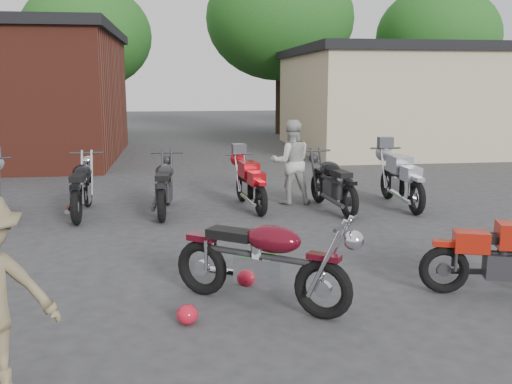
{
  "coord_description": "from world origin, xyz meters",
  "views": [
    {
      "loc": [
        -0.99,
        -5.8,
        2.52
      ],
      "look_at": [
        0.15,
        2.49,
        0.9
      ],
      "focal_mm": 40.0,
      "sensor_mm": 36.0,
      "label": 1
    }
  ],
  "objects": [
    {
      "name": "ground",
      "position": [
        0.0,
        0.0,
        0.0
      ],
      "size": [
        90.0,
        90.0,
        0.0
      ],
      "primitive_type": "plane",
      "color": "#323234"
    },
    {
      "name": "stucco_building",
      "position": [
        8.5,
        15.0,
        1.75
      ],
      "size": [
        10.0,
        8.0,
        3.5
      ],
      "primitive_type": "cube",
      "color": "tan",
      "rests_on": "ground"
    },
    {
      "name": "tree_1",
      "position": [
        -5.0,
        22.0,
        3.7
      ],
      "size": [
        5.92,
        5.92,
        7.4
      ],
      "primitive_type": null,
      "color": "#124515",
      "rests_on": "ground"
    },
    {
      "name": "tree_2",
      "position": [
        4.0,
        22.0,
        4.4
      ],
      "size": [
        7.04,
        7.04,
        8.8
      ],
      "primitive_type": null,
      "color": "#124515",
      "rests_on": "ground"
    },
    {
      "name": "tree_3",
      "position": [
        12.0,
        22.0,
        3.8
      ],
      "size": [
        6.08,
        6.08,
        7.6
      ],
      "primitive_type": null,
      "color": "#124515",
      "rests_on": "ground"
    },
    {
      "name": "vintage_motorcycle",
      "position": [
        -0.08,
        0.26,
        0.62
      ],
      "size": [
        2.14,
        1.81,
        1.24
      ],
      "primitive_type": null,
      "rotation": [
        0.0,
        0.0,
        -0.62
      ],
      "color": "#550A17",
      "rests_on": "ground"
    },
    {
      "name": "sportbike",
      "position": [
        2.84,
        0.17,
        0.55
      ],
      "size": [
        1.98,
        1.15,
        1.09
      ],
      "primitive_type": null,
      "rotation": [
        0.0,
        0.0,
        -0.3
      ],
      "color": "red",
      "rests_on": "ground"
    },
    {
      "name": "helmet",
      "position": [
        -0.94,
        -0.1,
        0.11
      ],
      "size": [
        0.25,
        0.25,
        0.21
      ],
      "primitive_type": "ellipsoid",
      "rotation": [
        0.0,
        0.0,
        0.08
      ],
      "color": "red",
      "rests_on": "ground"
    },
    {
      "name": "person_light",
      "position": [
        1.34,
        5.74,
        0.88
      ],
      "size": [
        0.86,
        0.67,
        1.76
      ],
      "primitive_type": "imported",
      "rotation": [
        0.0,
        0.0,
        3.15
      ],
      "color": "#B3B5B0",
      "rests_on": "ground"
    },
    {
      "name": "row_bike_2",
      "position": [
        -2.83,
        5.25,
        0.61
      ],
      "size": [
        0.74,
        2.13,
        1.22
      ],
      "primitive_type": null,
      "rotation": [
        0.0,
        0.0,
        1.59
      ],
      "color": "black",
      "rests_on": "ground"
    },
    {
      "name": "row_bike_3",
      "position": [
        -1.26,
        5.22,
        0.6
      ],
      "size": [
        0.79,
        2.11,
        1.21
      ],
      "primitive_type": null,
      "rotation": [
        0.0,
        0.0,
        1.52
      ],
      "color": "black",
      "rests_on": "ground"
    },
    {
      "name": "row_bike_4",
      "position": [
        0.44,
        5.39,
        0.56
      ],
      "size": [
        0.91,
        2.01,
        1.13
      ],
      "primitive_type": null,
      "rotation": [
        0.0,
        0.0,
        1.72
      ],
      "color": "#AC0E16",
      "rests_on": "ground"
    },
    {
      "name": "row_bike_5",
      "position": [
        2.03,
        5.01,
        0.61
      ],
      "size": [
        0.97,
        2.19,
        1.22
      ],
      "primitive_type": null,
      "rotation": [
        0.0,
        0.0,
        1.71
      ],
      "color": "black",
      "rests_on": "ground"
    },
    {
      "name": "row_bike_6",
      "position": [
        3.52,
        5.17,
        0.62
      ],
      "size": [
        0.71,
        2.13,
        1.24
      ],
      "primitive_type": null,
      "rotation": [
        0.0,
        0.0,
        1.57
      ],
      "color": "#9799A4",
      "rests_on": "ground"
    }
  ]
}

